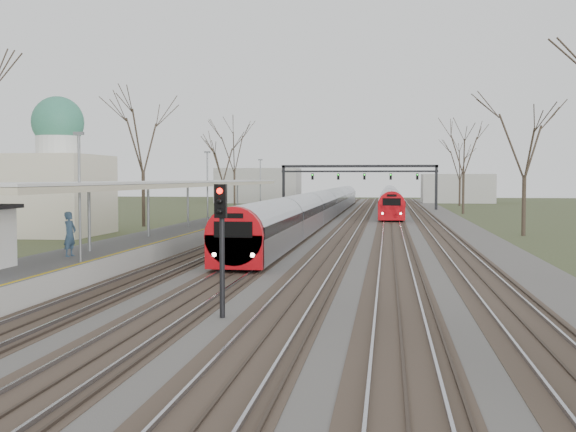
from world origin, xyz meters
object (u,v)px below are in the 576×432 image
object	(u,v)px
signal_post	(221,230)
train_far	(391,199)
passenger	(70,234)
train_near	(324,205)

from	to	relation	value
signal_post	train_far	bearing A→B (deg)	86.13
train_far	passenger	distance (m)	71.40
passenger	signal_post	xyz separation A→B (m)	(8.19, -7.46, 0.78)
train_far	passenger	size ratio (longest dim) A/B	31.88
train_near	passenger	distance (m)	47.57
passenger	signal_post	distance (m)	11.11
train_far	passenger	xyz separation A→B (m)	(-13.44, -70.12, 0.47)
train_far	passenger	bearing A→B (deg)	-100.85
signal_post	passenger	bearing A→B (deg)	137.67
train_near	passenger	xyz separation A→B (m)	(-6.44, -47.13, 0.47)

